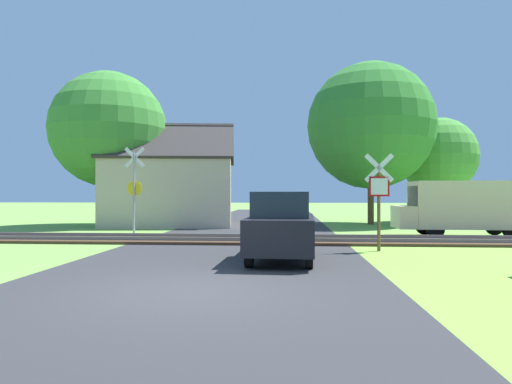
% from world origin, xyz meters
% --- Properties ---
extents(ground_plane, '(160.00, 160.00, 0.00)m').
position_xyz_m(ground_plane, '(0.00, 0.00, 0.00)').
color(ground_plane, '#6B9942').
extents(road_asphalt, '(7.53, 80.00, 0.01)m').
position_xyz_m(road_asphalt, '(0.00, 2.00, 0.00)').
color(road_asphalt, '#2D2D30').
rests_on(road_asphalt, ground).
extents(rail_track, '(60.00, 2.60, 0.22)m').
position_xyz_m(rail_track, '(0.00, 8.35, 0.06)').
color(rail_track, '#422D1E').
rests_on(rail_track, ground).
extents(stop_sign_near, '(0.88, 0.15, 2.95)m').
position_xyz_m(stop_sign_near, '(4.46, 5.85, 1.72)').
color(stop_sign_near, brown).
rests_on(stop_sign_near, ground).
extents(crossing_sign_far, '(0.88, 0.13, 3.71)m').
position_xyz_m(crossing_sign_far, '(-4.78, 10.80, 2.09)').
color(crossing_sign_far, '#9E9EA5').
rests_on(crossing_sign_far, ground).
extents(house, '(7.53, 6.39, 5.61)m').
position_xyz_m(house, '(-4.72, 16.58, 1.98)').
color(house, '#C6B293').
rests_on(house, ground).
extents(tree_left, '(6.26, 6.26, 8.38)m').
position_xyz_m(tree_left, '(-8.05, 16.15, 5.24)').
color(tree_left, '#513823').
rests_on(tree_left, ground).
extents(tree_right, '(7.13, 7.13, 9.14)m').
position_xyz_m(tree_right, '(6.38, 18.05, 5.57)').
color(tree_right, '#513823').
rests_on(tree_right, ground).
extents(tree_far, '(4.65, 4.65, 6.35)m').
position_xyz_m(tree_far, '(10.81, 20.29, 4.01)').
color(tree_far, '#513823').
rests_on(tree_far, ground).
extents(mail_truck, '(4.92, 1.96, 2.24)m').
position_xyz_m(mail_truck, '(8.72, 10.89, 1.24)').
color(mail_truck, beige).
rests_on(mail_truck, ground).
extents(parked_car, '(1.79, 4.06, 1.78)m').
position_xyz_m(parked_car, '(1.57, 3.88, 0.89)').
color(parked_car, black).
rests_on(parked_car, ground).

